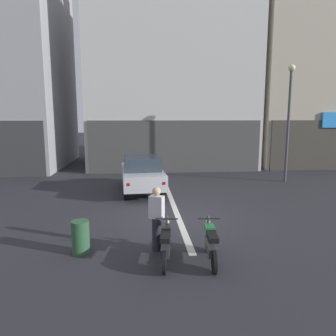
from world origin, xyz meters
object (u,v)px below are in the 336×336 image
object	(u,v)px
motorcycle_green_row_left_mid	(211,243)
person_by_motorcycles	(157,218)
trash_bin	(81,237)
car_silver_crossing_near	(142,173)
motorcycle_black_row_leftmost	(166,243)
street_lamp	(289,111)

from	to	relation	value
motorcycle_green_row_left_mid	person_by_motorcycles	xyz separation A→B (m)	(-1.23, 0.77, 0.40)
motorcycle_green_row_left_mid	person_by_motorcycles	size ratio (longest dim) A/B	1.00
motorcycle_green_row_left_mid	trash_bin	distance (m)	3.24
car_silver_crossing_near	motorcycle_green_row_left_mid	bearing A→B (deg)	-77.77
motorcycle_black_row_leftmost	person_by_motorcycles	bearing A→B (deg)	104.59
motorcycle_black_row_leftmost	motorcycle_green_row_left_mid	world-z (taller)	same
car_silver_crossing_near	motorcycle_green_row_left_mid	size ratio (longest dim) A/B	2.52
street_lamp	car_silver_crossing_near	bearing A→B (deg)	-167.66
person_by_motorcycles	motorcycle_black_row_leftmost	bearing A→B (deg)	-75.41
street_lamp	motorcycle_green_row_left_mid	size ratio (longest dim) A/B	3.61
motorcycle_green_row_left_mid	car_silver_crossing_near	bearing A→B (deg)	102.23
motorcycle_green_row_left_mid	trash_bin	xyz separation A→B (m)	(-3.15, 0.75, -0.03)
trash_bin	person_by_motorcycles	bearing A→B (deg)	0.80
person_by_motorcycles	car_silver_crossing_near	bearing A→B (deg)	92.87
street_lamp	motorcycle_green_row_left_mid	distance (m)	11.20
street_lamp	motorcycle_black_row_leftmost	distance (m)	11.74
car_silver_crossing_near	person_by_motorcycles	xyz separation A→B (m)	(0.32, -6.40, -0.03)
car_silver_crossing_near	motorcycle_green_row_left_mid	world-z (taller)	car_silver_crossing_near
car_silver_crossing_near	trash_bin	size ratio (longest dim) A/B	4.96
motorcycle_black_row_leftmost	motorcycle_green_row_left_mid	distance (m)	1.06
street_lamp	motorcycle_green_row_left_mid	xyz separation A→B (m)	(-6.05, -8.84, -3.27)
car_silver_crossing_near	person_by_motorcycles	bearing A→B (deg)	-87.13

